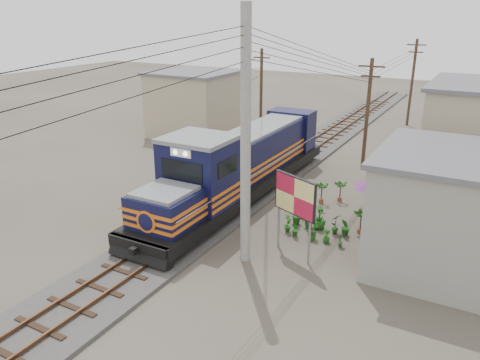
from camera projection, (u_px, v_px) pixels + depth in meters
The scene contains 15 objects.
ground at pixel (183, 236), 21.34m from camera, with size 120.00×120.00×0.00m, color #473F35.
ballast at pixel (275, 172), 29.56m from camera, with size 3.60×70.00×0.16m, color #595651.
track at pixel (275, 170), 29.50m from camera, with size 1.15×70.00×0.12m.
locomotive at pixel (240, 166), 25.18m from camera, with size 3.12×16.98×4.21m.
utility_pole_main at pixel (246, 142), 17.65m from camera, with size 0.40×0.40×10.00m.
wooden_pole_mid at pixel (367, 112), 29.60m from camera, with size 1.60×0.24×7.00m.
wooden_pole_far at pixel (412, 81), 40.91m from camera, with size 1.60×0.24×7.50m.
wooden_pole_left at pixel (261, 91), 37.20m from camera, with size 1.60×0.24×7.00m.
power_lines at pixel (265, 52), 25.85m from camera, with size 9.65×19.00×3.30m.
shophouse_front at pixel (473, 215), 17.80m from camera, with size 7.35×6.30×4.70m.
shophouse_left at pixel (195, 103), 38.19m from camera, with size 6.30×6.30×5.20m.
billboard at pixel (295, 198), 18.85m from camera, with size 2.10×1.04×3.49m.
market_umbrella at pixel (379, 182), 21.65m from camera, with size 2.31×2.31×2.51m.
vendor at pixel (374, 213), 21.59m from camera, with size 0.65×0.43×1.79m, color black.
plant_nursery at pixel (312, 219), 22.01m from camera, with size 3.31×3.01×1.11m.
Camera 1 is at (11.55, -15.57, 9.65)m, focal length 35.00 mm.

